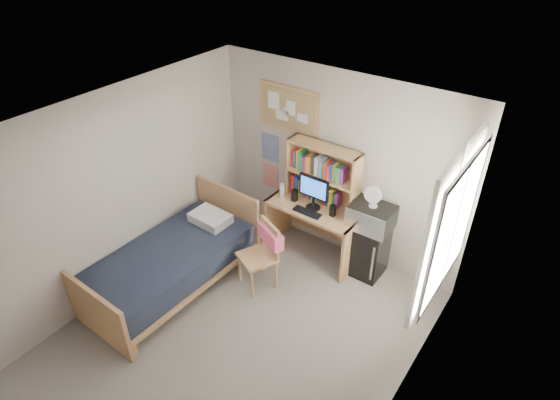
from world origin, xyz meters
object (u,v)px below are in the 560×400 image
Objects in this scene: microwave at (372,217)px; bed at (172,268)px; speaker_left at (295,195)px; desk at (314,230)px; mini_fridge at (368,249)px; monitor at (314,193)px; desk_fan at (374,197)px; bulletin_board at (289,109)px; desk_chair at (257,257)px; speaker_right at (333,211)px.

bed is at bearing -138.66° from microwave.
bed is 12.21× the size of speaker_left.
speaker_left reaches higher than desk.
microwave reaches higher than mini_fridge.
mini_fridge is 1.43× the size of microwave.
speaker_left is (-0.30, 0.00, -0.14)m from monitor.
desk_fan is (1.09, 0.12, 0.32)m from speaker_left.
bed is (-0.46, -1.96, -1.62)m from bulletin_board.
microwave is at bearing 69.26° from desk_chair.
desk_chair is 5.77× the size of speaker_right.
desk_chair is 1.11m from monitor.
desk_chair is 1.14m from speaker_right.
speaker_right is (1.44, 1.57, 0.59)m from bed.
mini_fridge is 0.36× the size of bed.
desk_fan reaches higher than monitor.
bulletin_board reaches higher than desk.
desk_fan is (1.47, -0.26, -0.71)m from bulletin_board.
bulletin_board is 1.79m from microwave.
mini_fridge is 0.83m from desk_fan.
speaker_left is at bearing -173.68° from desk_fan.
mini_fridge is at bearing 7.97° from speaker_left.
monitor reaches higher than mini_fridge.
desk is 1.13m from desk_fan.
desk_chair is at bearing -120.17° from speaker_right.
desk_fan is at bearing 15.16° from speaker_right.
desk is 0.57m from speaker_right.
mini_fridge is at bearing 90.00° from desk_fan.
monitor is at bearing 55.78° from bed.
monitor reaches higher than desk_chair.
microwave reaches higher than desk.
monitor reaches higher than speaker_left.
desk_chair is 5.32× the size of speaker_left.
bulletin_board is at bearing 150.86° from monitor.
speaker_left reaches higher than mini_fridge.
bulletin_board is 1.65m from desk_fan.
desk_chair is 1.65m from desk_fan.
microwave reaches higher than speaker_right.
mini_fridge is at bearing 43.34° from bed.
microwave is (1.03, 1.04, 0.45)m from desk_chair.
speaker_right reaches higher than desk.
desk_chair is at bearing -104.30° from monitor.
desk_fan is at bearing 9.53° from monitor.
desk_chair is 1.48m from mini_fridge.
bed is 2.72m from desk_fan.
speaker_right is at bearing -21.82° from bulletin_board.
mini_fridge is 2.81× the size of desk_fan.
desk_fan is (-0.00, -0.02, 0.83)m from mini_fridge.
desk_chair is 1.75× the size of microwave.
speaker_right reaches higher than desk_chair.
mini_fridge is 2.58m from bed.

